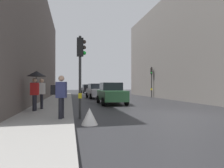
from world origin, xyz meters
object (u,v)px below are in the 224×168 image
car_green_estate (111,93)px  car_red_sedan (115,89)px  car_silver_hatchback (96,91)px  pedestrian_with_black_backpack (41,92)px  pedestrian_with_grey_backpack (60,94)px  car_dark_suv (87,89)px  traffic_light_near_left (81,62)px  traffic_light_mid_street (151,76)px  warning_sign_triangle (90,116)px  pedestrian_with_umbrella (36,80)px

car_green_estate → car_red_sedan: bearing=75.2°
car_green_estate → car_silver_hatchback: size_ratio=0.98×
pedestrian_with_black_backpack → pedestrian_with_grey_backpack: (1.28, -3.63, 0.00)m
car_dark_suv → pedestrian_with_grey_backpack: 29.80m
traffic_light_near_left → pedestrian_with_grey_backpack: traffic_light_near_left is taller
car_silver_hatchback → pedestrian_with_black_backpack: (-4.76, -10.71, 0.29)m
traffic_light_near_left → pedestrian_with_black_backpack: bearing=126.8°
traffic_light_near_left → pedestrian_with_black_backpack: size_ratio=2.16×
car_red_sedan → pedestrian_with_black_backpack: 23.43m
car_silver_hatchback → car_red_sedan: bearing=64.9°
traffic_light_mid_street → traffic_light_near_left: bearing=-126.0°
car_dark_suv → pedestrian_with_black_backpack: 26.42m
car_red_sedan → warning_sign_triangle: size_ratio=6.57×
traffic_light_near_left → car_red_sedan: traffic_light_near_left is taller
traffic_light_mid_street → car_silver_hatchback: traffic_light_mid_street is taller
pedestrian_with_grey_backpack → warning_sign_triangle: (1.13, -0.74, -0.84)m
car_dark_suv → pedestrian_with_black_backpack: (-4.99, -25.94, 0.29)m
pedestrian_with_black_backpack → pedestrian_with_grey_backpack: bearing=-70.5°
traffic_light_near_left → traffic_light_mid_street: 16.67m
car_green_estate → pedestrian_with_black_backpack: 6.04m
traffic_light_near_left → warning_sign_triangle: traffic_light_near_left is taller
car_dark_suv → car_green_estate: 22.57m
traffic_light_mid_street → car_green_estate: size_ratio=0.94×
pedestrian_with_black_backpack → pedestrian_with_grey_backpack: same height
car_green_estate → pedestrian_with_umbrella: pedestrian_with_umbrella is taller
pedestrian_with_black_backpack → traffic_light_mid_street: bearing=41.5°
car_green_estate → warning_sign_triangle: car_green_estate is taller
car_dark_suv → pedestrian_with_black_backpack: pedestrian_with_black_backpack is taller
traffic_light_mid_street → car_silver_hatchback: (-7.21, 0.11, -1.84)m
pedestrian_with_umbrella → pedestrian_with_grey_backpack: size_ratio=1.21×
car_silver_hatchback → warning_sign_triangle: 15.28m
pedestrian_with_umbrella → car_red_sedan: bearing=66.2°
traffic_light_near_left → traffic_light_mid_street: size_ratio=0.97×
car_dark_suv → car_green_estate: same height
car_red_sedan → car_dark_suv: (-4.74, 4.62, 0.00)m
car_green_estate → pedestrian_with_grey_backpack: (-3.71, -7.00, 0.29)m
pedestrian_with_umbrella → pedestrian_with_grey_backpack: pedestrian_with_umbrella is taller
traffic_light_mid_street → pedestrian_with_black_backpack: traffic_light_mid_street is taller
car_red_sedan → warning_sign_triangle: (-7.32, -25.69, -0.55)m
car_red_sedan → pedestrian_with_grey_backpack: (-8.45, -24.95, 0.29)m
car_dark_suv → pedestrian_with_umbrella: (-5.10, -26.89, 0.96)m
pedestrian_with_black_backpack → warning_sign_triangle: size_ratio=2.72×
car_green_estate → pedestrian_with_umbrella: (-5.11, -4.32, 0.96)m
pedestrian_with_black_backpack → warning_sign_triangle: (2.42, -4.38, -0.84)m
car_silver_hatchback → warning_sign_triangle: car_silver_hatchback is taller
warning_sign_triangle → traffic_light_near_left: bearing=100.0°
pedestrian_with_umbrella → pedestrian_with_grey_backpack: (1.40, -2.68, -0.68)m
car_dark_suv → car_silver_hatchback: bearing=-90.9°
pedestrian_with_umbrella → traffic_light_mid_street: bearing=43.7°
car_silver_hatchback → car_dark_suv: bearing=89.1°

